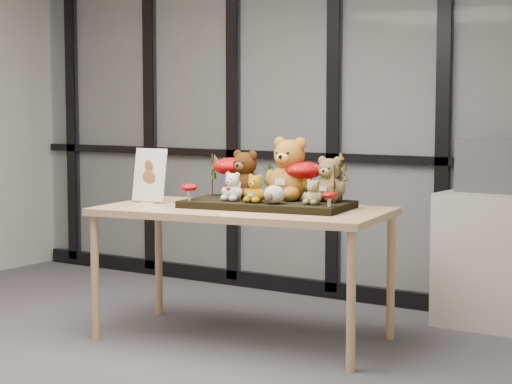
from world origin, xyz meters
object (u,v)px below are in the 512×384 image
Objects in this scene: bear_tan_back at (330,177)px; bear_beige_small at (313,191)px; bear_white_bow at (233,185)px; bear_brown_medium at (245,172)px; plush_cream_hedgehog at (275,194)px; display_table at (243,219)px; mushroom_back_right at (304,179)px; diorama_tray at (267,204)px; bear_small_yellow at (255,187)px; mushroom_front_left at (189,191)px; cabinet at (489,261)px; bear_pooh_yellow at (290,165)px; sign_holder at (149,177)px; mushroom_back_left at (232,175)px; mushroom_front_right at (329,198)px; monitor at (492,167)px.

bear_tan_back is 1.84× the size of bear_beige_small.
bear_white_bow is (-0.50, -0.30, -0.05)m from bear_tan_back.
bear_brown_medium is 2.74× the size of plush_cream_hedgehog.
mushroom_back_right is (0.29, 0.23, 0.24)m from display_table.
mushroom_back_right reaches higher than diorama_tray.
bear_small_yellow is at bearing -146.88° from bear_tan_back.
bear_small_yellow is 0.97× the size of bear_white_bow.
bear_small_yellow is 1.69× the size of mushroom_front_left.
display_table is 1.64m from cabinet.
sign_holder is (-0.85, -0.32, -0.09)m from bear_pooh_yellow.
mushroom_back_left is (-0.17, 0.23, 0.04)m from bear_white_bow.
bear_white_bow is at bearing -135.23° from cabinet.
display_table is 0.58m from bear_tan_back.
bear_pooh_yellow reaches higher than mushroom_front_right.
bear_tan_back is at bearing 10.34° from mushroom_back_right.
monitor is at bearing 35.70° from bear_white_bow.
bear_tan_back is at bearing 1.28° from bear_brown_medium.
plush_cream_hedgehog is (0.30, -0.00, -0.04)m from bear_white_bow.
bear_white_bow reaches higher than plush_cream_hedgehog.
display_table is at bearing -68.85° from bear_brown_medium.
diorama_tray is 2.88× the size of sign_holder.
sign_holder is (-0.91, -0.05, 0.06)m from plush_cream_hedgehog.
bear_beige_small is at bearing -122.15° from cabinet.
diorama_tray is 0.29m from bear_brown_medium.
mushroom_front_right is at bearing -29.49° from bear_beige_small.
bear_white_bow is 0.56× the size of sign_holder.
mushroom_back_right is at bearing 124.64° from bear_beige_small.
bear_beige_small is 1.30m from monitor.
bear_small_yellow is 0.48m from mushroom_front_right.
bear_white_bow is at bearing -178.93° from bear_beige_small.
cabinet is at bearing 46.92° from mushroom_back_right.
bear_white_bow is 0.71× the size of mushroom_back_left.
plush_cream_hedgehog is 0.28m from mushroom_back_right.
bear_white_bow is at bearing -158.74° from bear_tan_back.
plush_cream_hedgehog reaches higher than mushroom_front_left.
mushroom_front_left reaches higher than mushroom_front_right.
sign_holder is at bearing -145.20° from monitor.
sign_holder is (-0.78, -0.18, 0.14)m from diorama_tray.
mushroom_back_left is 2.87× the size of mushroom_front_right.
bear_tan_back reaches higher than display_table.
sign_holder is at bearing 175.45° from bear_white_bow.
mushroom_front_right is at bearing -12.80° from mushroom_back_left.
mushroom_back_left is 2.46× the size of mushroom_front_left.
mushroom_back_right is (0.17, 0.28, 0.04)m from bear_small_yellow.
sign_holder is 2.24m from cabinet.
mushroom_back_left is (-0.34, 0.24, 0.04)m from bear_small_yellow.
bear_beige_small is 0.25m from mushroom_back_right.
bear_white_bow is (-0.24, -0.26, -0.11)m from bear_pooh_yellow.
bear_beige_small is at bearing -11.30° from mushroom_back_left.
bear_brown_medium reaches higher than bear_beige_small.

